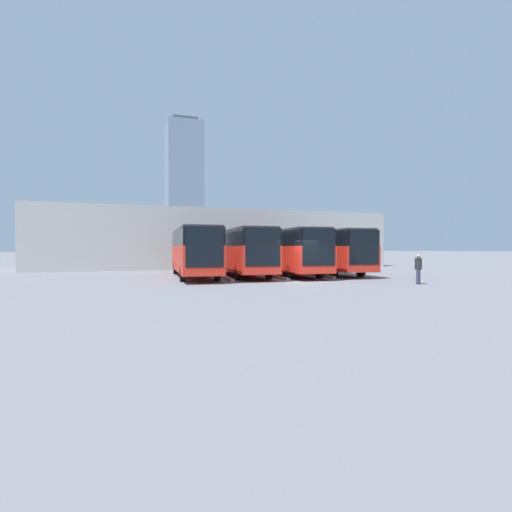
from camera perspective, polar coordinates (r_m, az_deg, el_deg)
ground_plane at (r=23.99m, az=6.45°, el=-3.73°), size 600.00×600.00×0.00m
bus_0 at (r=32.08m, az=9.83°, el=0.80°), size 3.44×12.31×3.35m
curb_divider_0 at (r=29.73m, az=8.57°, el=-2.67°), size 0.77×6.15×0.15m
bus_1 at (r=30.17m, az=4.37°, el=0.80°), size 3.44×12.31×3.35m
curb_divider_1 at (r=27.90m, az=2.58°, el=-2.90°), size 0.77×6.15×0.15m
bus_2 at (r=29.27m, az=-2.19°, el=0.79°), size 3.44×12.31×3.35m
curb_divider_2 at (r=27.12m, az=-4.59°, el=-3.02°), size 0.77×6.15×0.15m
bus_3 at (r=28.25m, az=-8.88°, el=0.77°), size 3.44×12.31×3.35m
pedestrian at (r=24.20m, az=22.17°, el=-1.59°), size 0.53×0.53×1.69m
station_building at (r=44.06m, az=-5.77°, el=2.37°), size 36.44×13.05×5.99m
office_tower at (r=252.27m, az=-10.26°, el=9.68°), size 21.14×21.14×81.40m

